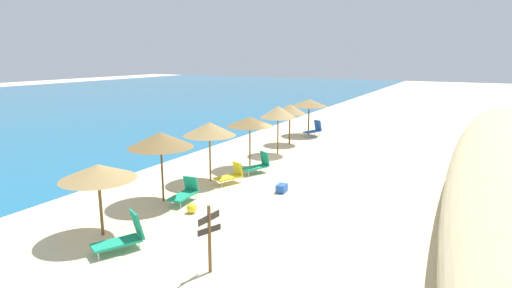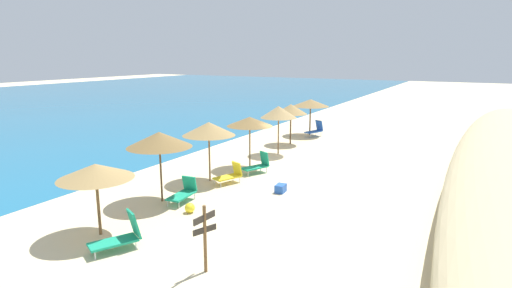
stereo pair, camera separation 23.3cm
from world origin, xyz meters
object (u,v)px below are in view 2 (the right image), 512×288
beach_umbrella_5 (291,109)px  lounge_chair_0 (184,192)px  lounge_chair_4 (258,165)px  lounge_chair_3 (120,236)px  beach_umbrella_4 (279,112)px  beach_umbrella_1 (159,140)px  beach_umbrella_0 (96,171)px  lounge_chair_2 (230,175)px  wooden_signpost (205,233)px  beach_ball (190,208)px  cooler_box (281,188)px  lounge_chair_1 (315,130)px  beach_umbrella_6 (311,103)px  beach_umbrella_3 (250,122)px  beach_umbrella_2 (209,129)px

beach_umbrella_5 → lounge_chair_0: bearing=-176.4°
lounge_chair_4 → lounge_chair_3: bearing=116.1°
beach_umbrella_4 → lounge_chair_4: 4.68m
beach_umbrella_1 → lounge_chair_4: size_ratio=1.87×
lounge_chair_3 → beach_umbrella_4: bearing=-57.9°
beach_umbrella_0 → beach_umbrella_1: size_ratio=0.85×
lounge_chair_2 → beach_umbrella_4: bearing=-63.1°
lounge_chair_0 → wooden_signpost: (-4.09, -3.95, 0.73)m
beach_umbrella_0 → beach_ball: size_ratio=6.32×
lounge_chair_4 → beach_ball: lounge_chair_4 is taller
lounge_chair_2 → cooler_box: lounge_chair_2 is taller
lounge_chair_1 → lounge_chair_0: bearing=111.0°
beach_umbrella_5 → beach_umbrella_6: beach_umbrella_5 is taller
lounge_chair_0 → lounge_chair_2: lounge_chair_0 is taller
lounge_chair_3 → beach_ball: (3.34, 0.00, -0.24)m
lounge_chair_1 → lounge_chair_4: (-10.24, -0.88, -0.06)m
lounge_chair_2 → lounge_chair_4: 2.06m
lounge_chair_1 → lounge_chair_2: lounge_chair_1 is taller
lounge_chair_2 → beach_umbrella_3: bearing=-57.5°
lounge_chair_3 → wooden_signpost: wooden_signpost is taller
lounge_chair_1 → cooler_box: (-12.36, -3.13, -0.31)m
lounge_chair_2 → beach_ball: 3.85m
beach_umbrella_5 → beach_umbrella_0: bearing=-178.8°
beach_umbrella_5 → beach_umbrella_6: bearing=0.4°
beach_umbrella_2 → wooden_signpost: size_ratio=1.47×
beach_umbrella_5 → beach_umbrella_4: bearing=-169.7°
lounge_chair_0 → beach_umbrella_1: bearing=20.4°
lounge_chair_2 → beach_umbrella_1: bearing=93.4°
beach_umbrella_3 → lounge_chair_1: beach_umbrella_3 is taller
lounge_chair_4 → wooden_signpost: bearing=134.2°
lounge_chair_0 → beach_umbrella_5: bearing=-92.2°
beach_umbrella_1 → beach_umbrella_0: bearing=-173.9°
beach_umbrella_4 → lounge_chair_3: (-13.29, -1.18, -2.05)m
lounge_chair_1 → cooler_box: lounge_chair_1 is taller
lounge_chair_1 → lounge_chair_3: (-19.42, -1.20, -0.06)m
beach_umbrella_0 → beach_umbrella_5: beach_umbrella_5 is taller
lounge_chair_1 → lounge_chair_2: size_ratio=1.10×
wooden_signpost → beach_umbrella_0: bearing=90.5°
beach_umbrella_2 → beach_umbrella_4: size_ratio=0.97×
beach_umbrella_1 → wooden_signpost: beach_umbrella_1 is taller
beach_umbrella_5 → lounge_chair_2: 9.37m
beach_umbrella_0 → lounge_chair_1: beach_umbrella_0 is taller
beach_umbrella_6 → lounge_chair_4: beach_umbrella_6 is taller
beach_umbrella_6 → lounge_chair_0: beach_umbrella_6 is taller
beach_umbrella_2 → lounge_chair_4: beach_umbrella_2 is taller
lounge_chair_0 → wooden_signpost: size_ratio=0.78×
beach_umbrella_3 → beach_umbrella_6: (9.90, 0.60, -0.07)m
beach_umbrella_2 → lounge_chair_1: (12.43, -0.44, -1.95)m
beach_umbrella_0 → lounge_chair_3: (-0.44, -1.38, -1.69)m
lounge_chair_3 → wooden_signpost: (0.12, -2.99, 0.69)m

